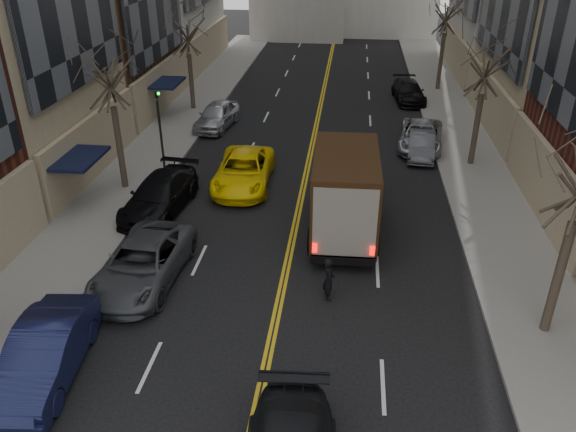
# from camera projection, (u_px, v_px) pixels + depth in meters

# --- Properties ---
(sidewalk_left) EXTENTS (4.00, 66.00, 0.15)m
(sidewalk_left) POSITION_uv_depth(u_px,v_px,m) (165.00, 138.00, 34.11)
(sidewalk_left) COLOR slate
(sidewalk_left) RESTS_ON ground
(sidewalk_right) EXTENTS (4.00, 66.00, 0.15)m
(sidewalk_right) POSITION_uv_depth(u_px,v_px,m) (468.00, 151.00, 32.32)
(sidewalk_right) COLOR slate
(sidewalk_right) RESTS_ON ground
(tree_lf_mid) EXTENTS (3.20, 3.20, 8.91)m
(tree_lf_mid) POSITION_uv_depth(u_px,v_px,m) (106.00, 55.00, 24.88)
(tree_lf_mid) COLOR #382D23
(tree_lf_mid) RESTS_ON sidewalk_left
(tree_lf_far) EXTENTS (3.20, 3.20, 8.12)m
(tree_lf_far) POSITION_uv_depth(u_px,v_px,m) (186.00, 20.00, 36.53)
(tree_lf_far) COLOR #382D23
(tree_lf_far) RESTS_ON sidewalk_left
(tree_rt_mid) EXTENTS (3.20, 3.20, 8.32)m
(tree_rt_mid) POSITION_uv_depth(u_px,v_px,m) (489.00, 50.00, 27.71)
(tree_rt_mid) COLOR #382D23
(tree_rt_mid) RESTS_ON sidewalk_right
(traffic_signal) EXTENTS (0.29, 0.26, 4.70)m
(traffic_signal) POSITION_uv_depth(u_px,v_px,m) (160.00, 123.00, 28.28)
(traffic_signal) COLOR black
(traffic_signal) RESTS_ON sidewalk_left
(ups_truck) EXTENTS (2.93, 6.90, 3.75)m
(ups_truck) POSITION_uv_depth(u_px,v_px,m) (345.00, 191.00, 23.41)
(ups_truck) COLOR black
(ups_truck) RESTS_ON ground
(taxi) EXTENTS (2.82, 5.81, 1.59)m
(taxi) POSITION_uv_depth(u_px,v_px,m) (244.00, 171.00, 28.00)
(taxi) COLOR yellow
(taxi) RESTS_ON ground
(pedestrian) EXTENTS (0.49, 0.66, 1.64)m
(pedestrian) POSITION_uv_depth(u_px,v_px,m) (329.00, 279.00, 19.62)
(pedestrian) COLOR black
(pedestrian) RESTS_ON ground
(parked_lf_b) EXTENTS (2.23, 5.16, 1.65)m
(parked_lf_b) POSITION_uv_depth(u_px,v_px,m) (45.00, 354.00, 16.27)
(parked_lf_b) COLOR #121639
(parked_lf_b) RESTS_ON ground
(parked_lf_c) EXTENTS (2.91, 5.76, 1.56)m
(parked_lf_c) POSITION_uv_depth(u_px,v_px,m) (143.00, 263.00, 20.60)
(parked_lf_c) COLOR #44474B
(parked_lf_c) RESTS_ON ground
(parked_lf_d) EXTENTS (2.79, 5.70, 1.60)m
(parked_lf_d) POSITION_uv_depth(u_px,v_px,m) (160.00, 195.00, 25.56)
(parked_lf_d) COLOR black
(parked_lf_d) RESTS_ON ground
(parked_lf_e) EXTENTS (2.48, 4.91, 1.60)m
(parked_lf_e) POSITION_uv_depth(u_px,v_px,m) (217.00, 115.00, 35.71)
(parked_lf_e) COLOR #B8BAC0
(parked_lf_e) RESTS_ON ground
(parked_rt_a) EXTENTS (1.77, 4.14, 1.33)m
(parked_rt_a) POSITION_uv_depth(u_px,v_px,m) (421.00, 145.00, 31.48)
(parked_rt_a) COLOR #51545A
(parked_rt_a) RESTS_ON ground
(parked_rt_b) EXTENTS (3.05, 5.49, 1.45)m
(parked_rt_b) POSITION_uv_depth(u_px,v_px,m) (421.00, 136.00, 32.63)
(parked_rt_b) COLOR #ABADB3
(parked_rt_b) RESTS_ON ground
(parked_rt_c) EXTENTS (2.46, 5.08, 1.43)m
(parked_rt_c) POSITION_uv_depth(u_px,v_px,m) (409.00, 92.00, 40.87)
(parked_rt_c) COLOR black
(parked_rt_c) RESTS_ON ground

